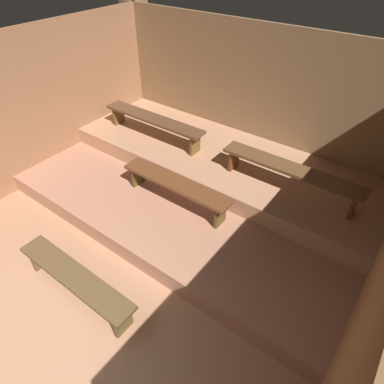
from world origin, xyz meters
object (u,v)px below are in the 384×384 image
at_px(bench_floor_center, 75,279).
at_px(bench_middle_right, 291,171).
at_px(bench_lower_center, 176,186).
at_px(bench_middle_left, 153,121).

distance_m(bench_floor_center, bench_middle_right, 3.18).
relative_size(bench_floor_center, bench_middle_right, 0.86).
distance_m(bench_floor_center, bench_lower_center, 1.87).
bearing_deg(bench_middle_left, bench_lower_center, -37.05).
height_order(bench_floor_center, bench_middle_left, bench_middle_left).
height_order(bench_floor_center, bench_lower_center, bench_lower_center).
bearing_deg(bench_middle_right, bench_lower_center, -144.57).
relative_size(bench_floor_center, bench_lower_center, 0.98).
relative_size(bench_lower_center, bench_middle_right, 0.88).
xyz_separation_m(bench_lower_center, bench_middle_right, (1.33, 0.95, 0.29)).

